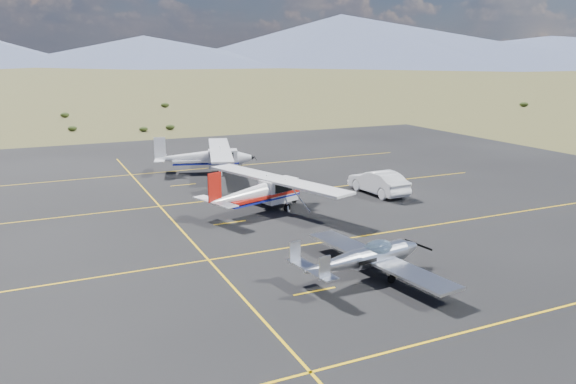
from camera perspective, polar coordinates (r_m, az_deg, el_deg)
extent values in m
plane|color=#383D1C|center=(28.44, 4.84, -6.42)|extent=(1600.00, 1600.00, 0.00)
cube|color=black|center=(34.37, -0.92, -2.77)|extent=(72.00, 72.00, 0.02)
cube|color=silver|center=(26.12, 9.07, -6.69)|extent=(2.63, 8.99, 0.12)
ellipsoid|color=#99BFD8|center=(25.96, 9.11, -5.71)|extent=(1.73, 1.14, 0.81)
cube|color=silver|center=(23.88, 2.47, -7.81)|extent=(1.09, 3.02, 0.06)
cube|color=silver|center=(22.82, 3.75, -7.68)|extent=(0.55, 0.13, 0.99)
cube|color=silver|center=(24.48, 0.73, -6.13)|extent=(0.55, 0.13, 0.99)
cylinder|color=black|center=(27.33, 11.52, -7.11)|extent=(0.34, 0.13, 0.34)
cylinder|color=black|center=(25.38, 10.48, -8.66)|extent=(0.41, 0.16, 0.39)
cylinder|color=black|center=(27.02, 7.04, -7.12)|extent=(0.41, 0.16, 0.39)
cube|color=white|center=(36.73, -0.95, 0.19)|extent=(2.68, 1.96, 1.47)
cube|color=white|center=(36.42, -1.21, 1.31)|extent=(5.48, 11.92, 0.15)
cube|color=black|center=(36.66, -0.95, 0.66)|extent=(2.07, 1.79, 0.60)
cube|color=red|center=(35.84, -2.62, -0.35)|extent=(5.58, 2.97, 0.20)
cube|color=red|center=(33.32, -7.46, 0.49)|extent=(0.90, 0.37, 1.75)
cube|color=white|center=(33.53, -7.41, -0.96)|extent=(1.90, 3.57, 0.07)
cylinder|color=black|center=(37.91, 0.63, -0.85)|extent=(0.41, 0.23, 0.39)
cylinder|color=black|center=(35.93, -0.09, -1.61)|extent=(0.50, 0.29, 0.48)
cylinder|color=black|center=(37.57, -2.50, -0.93)|extent=(0.50, 0.29, 0.48)
cube|color=white|center=(48.20, -6.64, 3.41)|extent=(2.69, 1.90, 1.49)
cube|color=white|center=(48.06, -6.93, 4.30)|extent=(5.01, 12.16, 0.15)
cube|color=black|center=(48.15, -6.65, 3.77)|extent=(2.06, 1.75, 0.61)
cube|color=white|center=(48.20, -8.35, 3.22)|extent=(5.67, 2.77, 0.20)
cube|color=white|center=(48.13, -12.89, 4.40)|extent=(0.92, 0.33, 1.77)
cube|color=white|center=(48.28, -12.83, 3.37)|extent=(1.78, 3.63, 0.07)
cylinder|color=black|center=(48.46, -4.91, 2.34)|extent=(0.41, 0.22, 0.40)
cylinder|color=black|center=(47.23, -6.96, 2.05)|extent=(0.51, 0.27, 0.49)
cylinder|color=black|center=(49.51, -7.05, 2.59)|extent=(0.51, 0.27, 0.49)
imported|color=white|center=(40.87, 9.16, 1.00)|extent=(2.15, 5.30, 1.71)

